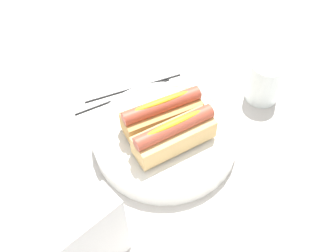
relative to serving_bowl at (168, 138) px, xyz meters
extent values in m
plane|color=beige|center=(0.00, 0.00, -0.02)|extent=(2.40, 2.40, 0.00)
cylinder|color=white|center=(0.00, 0.00, 0.00)|extent=(0.27, 0.27, 0.03)
torus|color=white|center=(0.00, 0.00, 0.01)|extent=(0.27, 0.27, 0.01)
cube|color=tan|center=(0.00, -0.03, 0.04)|extent=(0.15, 0.06, 0.04)
cylinder|color=#B24C38|center=(0.00, -0.03, 0.06)|extent=(0.15, 0.03, 0.03)
ellipsoid|color=gold|center=(0.00, -0.03, 0.08)|extent=(0.11, 0.02, 0.01)
cube|color=#DBB270|center=(0.00, 0.03, 0.04)|extent=(0.15, 0.05, 0.04)
cylinder|color=#B24C38|center=(0.00, 0.03, 0.06)|extent=(0.15, 0.03, 0.03)
ellipsoid|color=gold|center=(0.00, 0.03, 0.08)|extent=(0.11, 0.01, 0.01)
cylinder|color=white|center=(-0.24, -0.01, 0.03)|extent=(0.07, 0.07, 0.09)
cylinder|color=silver|center=(-0.24, -0.01, 0.01)|extent=(0.06, 0.06, 0.05)
cube|color=white|center=(0.21, 0.14, 0.06)|extent=(0.12, 0.07, 0.15)
cylinder|color=black|center=(0.02, -0.16, -0.02)|extent=(0.22, 0.01, 0.01)
cylinder|color=black|center=(-0.01, -0.17, -0.02)|extent=(0.22, 0.03, 0.01)
camera|label=1|loc=(0.21, 0.38, 0.56)|focal=40.29mm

